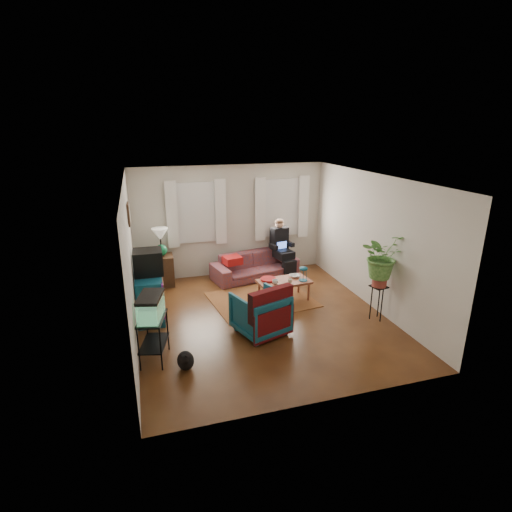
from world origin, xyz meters
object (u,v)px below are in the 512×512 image
object	(u,v)px
dresser	(150,297)
side_table	(163,270)
aquarium_stand	(154,339)
plant_stand	(377,303)
sofa	(255,262)
armchair	(260,311)
coffee_table	(284,290)

from	to	relation	value
dresser	side_table	bearing A→B (deg)	79.03
aquarium_stand	dresser	bearing A→B (deg)	104.27
plant_stand	sofa	bearing A→B (deg)	120.10
side_table	dresser	bearing A→B (deg)	-102.13
dresser	plant_stand	world-z (taller)	dresser
armchair	plant_stand	distance (m)	2.22
coffee_table	dresser	bearing A→B (deg)	175.38
aquarium_stand	coffee_table	world-z (taller)	aquarium_stand
side_table	dresser	world-z (taller)	dresser
side_table	plant_stand	size ratio (longest dim) A/B	1.05
side_table	coffee_table	size ratio (longest dim) A/B	0.66
sofa	plant_stand	world-z (taller)	sofa
dresser	aquarium_stand	distance (m)	1.47
sofa	plant_stand	xyz separation A→B (m)	(1.56, -2.70, -0.06)
coffee_table	plant_stand	xyz separation A→B (m)	(1.36, -1.28, 0.11)
sofa	aquarium_stand	xyz separation A→B (m)	(-2.46, -2.91, -0.04)
dresser	armchair	world-z (taller)	dresser
dresser	plant_stand	xyz separation A→B (m)	(4.01, -1.25, -0.09)
aquarium_stand	coffee_table	size ratio (longest dim) A/B	0.68
dresser	sofa	bearing A→B (deg)	31.69
sofa	side_table	distance (m)	2.12
side_table	armchair	distance (m)	3.06
dresser	armchair	size ratio (longest dim) A/B	1.15
aquarium_stand	plant_stand	xyz separation A→B (m)	(4.02, 0.22, -0.03)
dresser	armchair	xyz separation A→B (m)	(1.80, -1.11, -0.01)
dresser	aquarium_stand	world-z (taller)	dresser
plant_stand	dresser	bearing A→B (deg)	162.71
armchair	coffee_table	bearing A→B (deg)	-145.71
coffee_table	armchair	bearing A→B (deg)	-132.23
sofa	plant_stand	size ratio (longest dim) A/B	3.03
sofa	plant_stand	bearing A→B (deg)	-72.07
armchair	coffee_table	size ratio (longest dim) A/B	0.78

